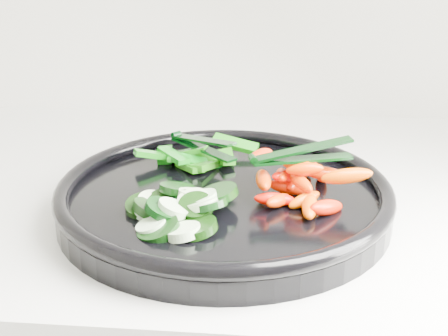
{
  "coord_description": "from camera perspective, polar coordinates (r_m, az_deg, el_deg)",
  "views": [
    {
      "loc": [
        -0.51,
        0.98,
        1.24
      ],
      "look_at": [
        -0.57,
        1.61,
        0.99
      ],
      "focal_mm": 50.0,
      "sensor_mm": 36.0,
      "label": 1
    }
  ],
  "objects": [
    {
      "name": "tong_pepper",
      "position": [
        0.77,
        -2.12,
        2.24
      ],
      "size": [
        0.09,
        0.09,
        0.02
      ],
      "color": "black",
      "rests_on": "pepper_pile"
    },
    {
      "name": "tong_carrot",
      "position": [
        0.67,
        6.9,
        1.22
      ],
      "size": [
        0.11,
        0.05,
        0.02
      ],
      "color": "black",
      "rests_on": "carrot_pile"
    },
    {
      "name": "veggie_tray",
      "position": [
        0.7,
        0.0,
        -2.64
      ],
      "size": [
        0.4,
        0.4,
        0.04
      ],
      "color": "black",
      "rests_on": "counter"
    },
    {
      "name": "cucumber_pile",
      "position": [
        0.65,
        -4.46,
        -3.7
      ],
      "size": [
        0.12,
        0.13,
        0.04
      ],
      "color": "black",
      "rests_on": "veggie_tray"
    },
    {
      "name": "carrot_pile",
      "position": [
        0.69,
        6.88,
        -1.26
      ],
      "size": [
        0.14,
        0.15,
        0.05
      ],
      "color": "#FF5F00",
      "rests_on": "veggie_tray"
    },
    {
      "name": "pepper_pile",
      "position": [
        0.78,
        -2.65,
        0.93
      ],
      "size": [
        0.15,
        0.1,
        0.03
      ],
      "color": "#0E6709",
      "rests_on": "veggie_tray"
    }
  ]
}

